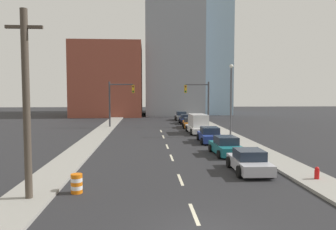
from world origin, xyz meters
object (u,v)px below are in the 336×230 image
object	(u,v)px
street_lamp	(231,95)
sedan_orange	(190,123)
box_truck_white	(198,124)
utility_pole_left_near	(26,104)
sedan_navy	(186,119)
sedan_gray	(181,116)
traffic_barrel	(77,184)
traffic_signal_right	(202,98)
sedan_blue	(210,135)
sedan_silver	(249,162)
fire_hydrant	(317,174)
sedan_teal	(226,146)
traffic_signal_left	(116,98)

from	to	relation	value
street_lamp	sedan_orange	distance (m)	10.54
street_lamp	box_truck_white	xyz separation A→B (m)	(-3.22, 2.98, -3.59)
utility_pole_left_near	street_lamp	bearing A→B (deg)	54.93
sedan_navy	sedan_gray	size ratio (longest dim) A/B	0.99
traffic_barrel	box_truck_white	size ratio (longest dim) A/B	0.16
traffic_barrel	sedan_gray	distance (m)	42.39
traffic_signal_right	sedan_blue	distance (m)	14.57
sedan_silver	sedan_gray	bearing A→B (deg)	91.59
traffic_barrel	sedan_gray	size ratio (longest dim) A/B	0.21
traffic_signal_right	fire_hydrant	bearing A→B (deg)	-87.07
fire_hydrant	sedan_blue	distance (m)	14.94
sedan_blue	sedan_orange	bearing A→B (deg)	92.12
sedan_navy	sedan_silver	bearing A→B (deg)	-89.28
street_lamp	sedan_teal	size ratio (longest dim) A/B	1.82
traffic_barrel	sedan_teal	distance (m)	13.41
sedan_silver	box_truck_white	size ratio (longest dim) A/B	0.72
sedan_silver	sedan_orange	bearing A→B (deg)	91.86
traffic_signal_left	sedan_navy	world-z (taller)	traffic_signal_left
fire_hydrant	sedan_silver	bearing A→B (deg)	141.83
traffic_barrel	sedan_navy	bearing A→B (deg)	74.57
sedan_blue	sedan_navy	distance (m)	19.38
traffic_signal_left	utility_pole_left_near	size ratio (longest dim) A/B	0.75
traffic_signal_right	box_truck_white	bearing A→B (deg)	-103.47
sedan_blue	box_truck_white	xyz separation A→B (m)	(-0.04, 7.14, 0.40)
sedan_teal	traffic_barrel	bearing A→B (deg)	-138.85
sedan_blue	sedan_silver	bearing A→B (deg)	-88.26
traffic_signal_left	sedan_navy	size ratio (longest dim) A/B	1.41
box_truck_white	sedan_orange	distance (m)	6.20
sedan_orange	sedan_silver	bearing A→B (deg)	-86.48
sedan_blue	box_truck_white	world-z (taller)	box_truck_white
traffic_signal_right	sedan_navy	distance (m)	6.52
street_lamp	traffic_barrel	bearing A→B (deg)	-122.84
utility_pole_left_near	sedan_orange	bearing A→B (deg)	69.23
sedan_orange	sedan_navy	bearing A→B (deg)	91.78
traffic_signal_left	street_lamp	bearing A→B (deg)	-36.18
utility_pole_left_near	box_truck_white	world-z (taller)	utility_pole_left_near
traffic_signal_right	sedan_teal	bearing A→B (deg)	-94.47
traffic_signal_right	sedan_gray	size ratio (longest dim) A/B	1.40
traffic_signal_left	box_truck_white	bearing A→B (deg)	-33.86
street_lamp	sedan_orange	bearing A→B (deg)	109.91
utility_pole_left_near	fire_hydrant	bearing A→B (deg)	8.78
traffic_signal_right	sedan_orange	xyz separation A→B (m)	(-1.75, -0.74, -3.44)
traffic_signal_left	sedan_gray	bearing A→B (deg)	47.92
sedan_teal	sedan_orange	xyz separation A→B (m)	(-0.14, 19.86, -0.01)
street_lamp	sedan_navy	bearing A→B (deg)	101.80
utility_pole_left_near	sedan_navy	bearing A→B (deg)	72.26
sedan_teal	sedan_blue	bearing A→B (deg)	87.55
traffic_barrel	sedan_navy	size ratio (longest dim) A/B	0.21
traffic_barrel	street_lamp	world-z (taller)	street_lamp
traffic_signal_left	street_lamp	size ratio (longest dim) A/B	0.80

